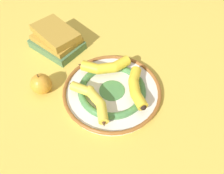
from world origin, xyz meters
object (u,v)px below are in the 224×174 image
Objects in this scene: book_stack at (56,39)px; decorative_bowl at (112,91)px; banana_c at (93,100)px; banana_a at (105,67)px; apple at (41,84)px; banana_b at (136,87)px.

decorative_bowl is at bearing 178.63° from book_stack.
banana_c is 0.36m from book_stack.
banana_a is (0.04, -0.08, 0.04)m from decorative_bowl.
apple is (0.20, -0.04, -0.01)m from banana_c.
book_stack is at bearing -81.72° from apple.
banana_a is at bearing -173.34° from book_stack.
book_stack reaches higher than banana_b.
banana_b is 0.33m from apple.
banana_b is at bearing -174.64° from decorative_bowl.
banana_c is at bearing -113.22° from banana_a.
banana_b is at bearing -173.96° from book_stack.
banana_c is at bearing 57.70° from decorative_bowl.
banana_c is at bearing 169.86° from apple.
apple reaches higher than banana_c.
banana_b is at bearing -107.07° from banana_c.
decorative_bowl is 1.91× the size of banana_b.
book_stack is (0.24, -0.12, -0.01)m from banana_a.
banana_b is at bearing -172.09° from apple.
decorative_bowl is 0.09m from banana_a.
book_stack reaches higher than banana_a.
decorative_bowl is at bearing -81.87° from banana_c.
apple reaches higher than banana_b.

